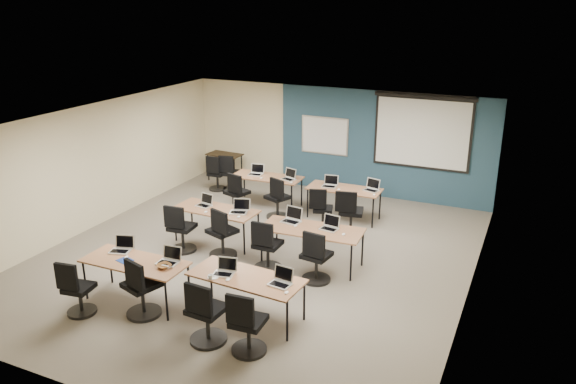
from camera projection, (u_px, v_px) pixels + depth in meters
The scene contains 58 objects.
floor at pixel (257, 256), 11.07m from camera, with size 8.00×9.00×0.02m, color #6B6354.
ceiling at pixel (254, 121), 10.19m from camera, with size 8.00×9.00×0.02m, color white.
wall_back at pixel (336, 140), 14.50m from camera, with size 8.00×0.04×2.70m, color beige.
wall_front at pixel (82, 302), 6.76m from camera, with size 8.00×0.04×2.70m, color beige.
wall_left at pixel (93, 167), 12.20m from camera, with size 0.04×9.00×2.70m, color beige.
wall_right at pixel (475, 225), 9.06m from camera, with size 0.04×9.00×2.70m, color beige.
blue_accent_panel at pixel (383, 145), 13.98m from camera, with size 5.50×0.04×2.70m, color #3D5977.
whiteboard at pixel (325, 136), 14.52m from camera, with size 1.28×0.03×0.98m.
projector_screen at pixel (423, 128), 13.38m from camera, with size 2.40×0.10×1.82m.
training_table_front_left at pixel (135, 264), 9.23m from camera, with size 1.78×0.74×0.73m.
training_table_front_right at pixel (246, 279), 8.72m from camera, with size 1.82×0.76×0.73m.
training_table_mid_left at pixel (216, 211), 11.51m from camera, with size 1.75×0.73×0.73m.
training_table_mid_right at pixel (312, 231), 10.52m from camera, with size 1.91×0.80×0.73m.
training_table_back_left at pixel (267, 178), 13.61m from camera, with size 1.71×0.71×0.73m.
training_table_back_right at pixel (344, 190), 12.76m from camera, with size 1.67×0.70×0.73m.
laptop_0 at pixel (122, 247), 9.57m from camera, with size 0.34×0.29×0.26m.
mouse_0 at pixel (126, 257), 9.34m from camera, with size 0.05×0.09×0.03m, color white.
task_chair_0 at pixel (77, 293), 8.91m from camera, with size 0.47×0.47×0.95m.
laptop_1 at pixel (169, 259), 9.15m from camera, with size 0.34×0.29×0.26m.
mouse_1 at pixel (168, 267), 8.98m from camera, with size 0.05×0.09×0.03m, color white.
task_chair_1 at pixel (141, 292), 8.85m from camera, with size 0.57×0.56×1.04m.
laptop_2 at pixel (225, 270), 8.78m from camera, with size 0.32×0.27×0.24m.
mouse_2 at pixel (228, 280), 8.58m from camera, with size 0.06×0.10×0.04m, color white.
task_chair_2 at pixel (205, 317), 8.15m from camera, with size 0.56×0.56×1.03m.
laptop_3 at pixel (281, 280), 8.46m from camera, with size 0.33×0.28×0.25m.
mouse_3 at pixel (287, 293), 8.21m from camera, with size 0.06×0.09×0.03m, color white.
task_chair_3 at pixel (247, 328), 7.91m from camera, with size 0.52×0.52×1.00m.
laptop_4 at pixel (205, 203), 11.67m from camera, with size 0.31×0.27×0.24m.
mouse_4 at pixel (206, 212), 11.30m from camera, with size 0.06×0.09×0.03m, color white.
task_chair_4 at pixel (181, 232), 11.15m from camera, with size 0.53×0.53×1.01m.
laptop_5 at pixel (240, 209), 11.30m from camera, with size 0.35×0.30×0.26m.
mouse_5 at pixel (239, 217), 11.05m from camera, with size 0.06×0.09×0.03m, color white.
task_chair_5 at pixel (222, 237), 10.90m from camera, with size 0.57×0.55×1.03m.
laptop_6 at pixel (292, 218), 10.84m from camera, with size 0.36×0.31×0.27m.
mouse_6 at pixel (296, 226), 10.62m from camera, with size 0.06×0.10×0.03m, color white.
task_chair_6 at pixel (266, 250), 10.37m from camera, with size 0.53×0.53×1.01m.
laptop_7 at pixel (330, 226), 10.49m from camera, with size 0.33×0.28×0.25m.
mouse_7 at pixel (344, 234), 10.23m from camera, with size 0.06×0.10×0.03m, color white.
task_chair_7 at pixel (316, 261), 9.94m from camera, with size 0.53×0.53×1.01m.
laptop_8 at pixel (256, 172), 13.72m from camera, with size 0.33×0.28×0.25m.
mouse_8 at pixel (261, 178), 13.44m from camera, with size 0.06×0.09×0.03m, color white.
task_chair_8 at pixel (237, 197), 13.13m from camera, with size 0.55×0.53×1.01m.
laptop_9 at pixel (289, 177), 13.36m from camera, with size 0.33×0.28×0.25m.
mouse_9 at pixel (291, 182), 13.11m from camera, with size 0.06×0.10×0.03m, color white.
task_chair_9 at pixel (277, 201), 12.85m from camera, with size 0.55×0.52×1.00m.
laptop_10 at pixel (330, 184), 12.86m from camera, with size 0.33×0.28×0.25m.
mouse_10 at pixel (339, 189), 12.63m from camera, with size 0.06×0.10×0.04m, color white.
task_chair_10 at pixel (321, 212), 12.27m from camera, with size 0.47×0.46×0.95m.
laptop_11 at pixel (372, 188), 12.60m from camera, with size 0.33×0.28×0.25m.
mouse_11 at pixel (374, 195), 12.29m from camera, with size 0.05×0.09×0.03m, color white.
task_chair_11 at pixel (350, 217), 11.91m from camera, with size 0.56×0.56×1.03m.
blue_mousepad at pixel (125, 260), 9.24m from camera, with size 0.24×0.20×0.01m, color navy.
snack_bowl at pixel (164, 266), 8.98m from camera, with size 0.23×0.23×0.06m, color brown.
snack_plate at pixel (213, 277), 8.67m from camera, with size 0.17×0.17×0.01m, color white.
coffee_cup at pixel (211, 277), 8.59m from camera, with size 0.07×0.07×0.06m, color white.
utility_table at pixel (225, 157), 15.51m from camera, with size 0.95×0.53×0.75m.
spare_chair_a at pixel (230, 176), 14.73m from camera, with size 0.49×0.49×0.97m.
spare_chair_b at pixel (216, 176), 14.75m from camera, with size 0.47×0.47×0.95m.
Camera 1 is at (4.74, -8.88, 4.82)m, focal length 35.00 mm.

